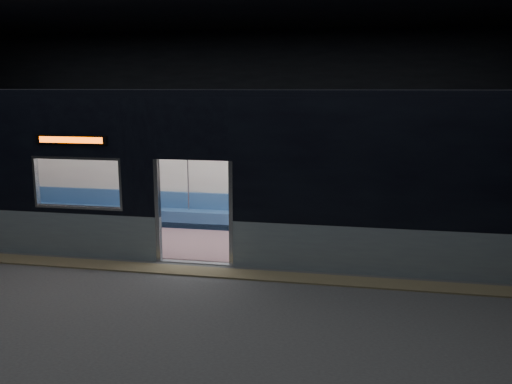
% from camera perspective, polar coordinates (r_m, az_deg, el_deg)
% --- Properties ---
extents(station_floor, '(24.00, 14.00, 0.01)m').
position_cam_1_polar(station_floor, '(9.86, -8.24, -9.36)').
color(station_floor, '#47494C').
rests_on(station_floor, ground).
extents(station_envelope, '(24.00, 14.00, 5.00)m').
position_cam_1_polar(station_envelope, '(9.25, -8.88, 12.46)').
color(station_envelope, black).
rests_on(station_envelope, station_floor).
extents(tactile_strip, '(22.80, 0.50, 0.03)m').
position_cam_1_polar(tactile_strip, '(10.34, -7.24, -8.23)').
color(tactile_strip, '#8C7F59').
rests_on(tactile_strip, station_floor).
extents(metro_car, '(18.00, 3.04, 3.35)m').
position_cam_1_polar(metro_car, '(11.78, -4.46, 3.37)').
color(metro_car, '#8A9EA5').
rests_on(metro_car, station_floor).
extents(passenger, '(0.45, 0.77, 1.49)m').
position_cam_1_polar(passenger, '(12.53, 9.81, -0.94)').
color(passenger, black).
rests_on(passenger, metro_car).
extents(handbag, '(0.34, 0.30, 0.17)m').
position_cam_1_polar(handbag, '(12.31, 9.75, -1.80)').
color(handbag, black).
rests_on(handbag, passenger).
extents(transit_map, '(0.97, 0.03, 0.63)m').
position_cam_1_polar(transit_map, '(12.79, 4.71, 2.25)').
color(transit_map, white).
rests_on(transit_map, metro_car).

